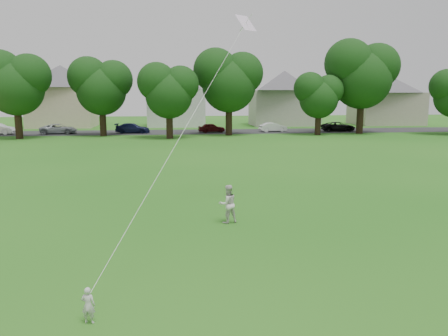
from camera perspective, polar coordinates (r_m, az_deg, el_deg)
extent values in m
plane|color=#1D5E15|center=(13.31, -5.71, -11.41)|extent=(160.00, 160.00, 0.00)
cube|color=#2D2D30|center=(54.62, -6.19, 4.70)|extent=(90.00, 7.00, 0.01)
imported|color=silver|center=(10.01, -17.31, -16.75)|extent=(0.32, 0.24, 0.81)
imported|color=silver|center=(16.28, 0.50, -4.72)|extent=(0.84, 0.74, 1.45)
plane|color=white|center=(19.48, 2.87, 18.41)|extent=(1.09, 1.02, 0.69)
cylinder|color=white|center=(13.93, -4.00, 7.10)|extent=(0.01, 0.01, 13.41)
cylinder|color=black|center=(51.06, -25.27, 5.48)|extent=(0.75, 0.75, 3.58)
cylinder|color=black|center=(51.09, -15.54, 5.96)|extent=(0.73, 0.73, 3.40)
cylinder|color=black|center=(46.79, -7.13, 5.73)|extent=(0.70, 0.70, 3.09)
cylinder|color=black|center=(50.11, 0.64, 6.47)|extent=(0.77, 0.77, 3.79)
cylinder|color=black|center=(51.77, 12.17, 5.80)|extent=(0.68, 0.68, 2.77)
cylinder|color=black|center=(54.65, 17.35, 6.56)|extent=(0.81, 0.81, 4.27)
imported|color=#9FA3AE|center=(55.33, -20.79, 4.80)|extent=(4.25, 2.06, 1.17)
imported|color=#13193C|center=(53.83, -11.85, 5.11)|extent=(4.22, 2.03, 1.19)
imported|color=#511012|center=(53.75, -1.62, 5.28)|extent=(3.42, 1.72, 1.12)
imported|color=white|center=(54.90, 6.41, 5.32)|extent=(3.57, 1.66, 1.13)
imported|color=black|center=(57.34, 14.71, 5.27)|extent=(4.27, 2.08, 1.17)
cube|color=beige|center=(66.39, -20.33, 7.45)|extent=(8.74, 6.63, 5.56)
pyramid|color=#535156|center=(66.46, -20.63, 12.47)|extent=(12.60, 12.60, 3.06)
cube|color=silver|center=(64.45, -6.26, 7.83)|extent=(8.10, 6.45, 5.31)
pyramid|color=#535156|center=(64.50, -6.35, 12.78)|extent=(11.69, 11.69, 2.92)
cube|color=#B5B0A3|center=(66.42, 7.81, 7.80)|extent=(9.58, 6.64, 5.18)
pyramid|color=#535156|center=(66.46, 7.92, 12.49)|extent=(13.82, 13.82, 2.85)
cube|color=#B2A893|center=(71.98, 20.37, 7.29)|extent=(9.59, 7.36, 4.83)
pyramid|color=#535156|center=(72.00, 20.61, 11.32)|extent=(13.83, 13.83, 2.66)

